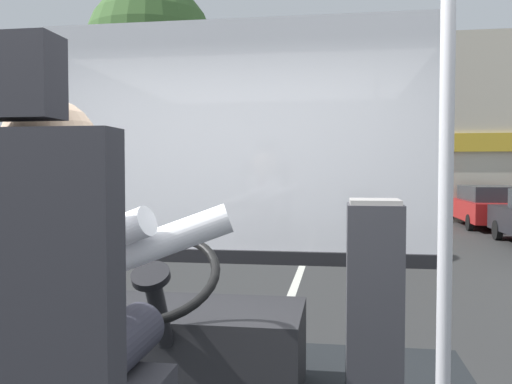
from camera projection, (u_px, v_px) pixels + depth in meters
ground at (305, 260)px, 10.42m from camera, size 18.00×44.00×0.06m
driver_seat at (40, 366)px, 1.28m from camera, size 0.48×0.48×1.33m
bus_driver at (63, 283)px, 1.39m from camera, size 0.81×0.57×0.75m
steering_console at (184, 346)px, 2.48m from camera, size 1.10×0.98×0.78m
handrail_pole at (446, 153)px, 1.60m from camera, size 0.04×0.04×2.18m
fare_box at (374, 309)px, 2.24m from camera, size 0.23×0.25×0.92m
windshield_panel at (234, 169)px, 3.25m from camera, size 2.50×0.08×1.48m
street_tree at (151, 50)px, 10.52m from camera, size 2.48×2.48×5.37m
shop_building at (467, 131)px, 19.45m from camera, size 9.40×4.32×6.27m
parked_car_red at (490, 206)px, 16.29m from camera, size 1.87×4.29×1.24m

